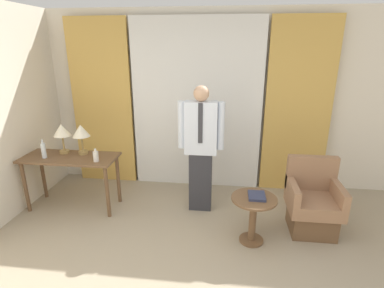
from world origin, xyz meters
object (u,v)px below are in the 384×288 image
(bottle_near_edge, at_px, (96,156))
(side_table, at_px, (253,212))
(book, at_px, (257,196))
(table_lamp_right, at_px, (81,132))
(desk, at_px, (71,165))
(person, at_px, (201,145))
(bottle_by_lamp, at_px, (44,150))
(armchair, at_px, (312,205))
(table_lamp_left, at_px, (62,132))

(bottle_near_edge, distance_m, side_table, 2.08)
(bottle_near_edge, distance_m, book, 2.07)
(table_lamp_right, height_order, bottle_near_edge, table_lamp_right)
(book, bearing_deg, desk, 168.69)
(person, height_order, side_table, person)
(desk, relative_size, bottle_by_lamp, 4.98)
(bottle_by_lamp, bearing_deg, desk, 14.31)
(person, bearing_deg, desk, -174.89)
(bottle_near_edge, relative_size, bottle_by_lamp, 0.67)
(bottle_near_edge, xyz_separation_m, armchair, (2.73, -0.06, -0.48))
(table_lamp_left, xyz_separation_m, table_lamp_right, (0.28, 0.00, 0.00))
(book, bearing_deg, side_table, -146.18)
(bottle_by_lamp, distance_m, armchair, 3.51)
(table_lamp_left, bearing_deg, book, -13.43)
(armchair, relative_size, book, 3.92)
(person, relative_size, armchair, 1.92)
(bottle_near_edge, height_order, side_table, bottle_near_edge)
(bottle_near_edge, bearing_deg, table_lamp_left, 156.63)
(table_lamp_right, distance_m, armchair, 3.12)
(desk, height_order, bottle_near_edge, bottle_near_edge)
(table_lamp_left, relative_size, table_lamp_right, 1.00)
(table_lamp_right, xyz_separation_m, side_table, (2.29, -0.64, -0.68))
(person, distance_m, book, 1.01)
(armchair, bearing_deg, side_table, -155.76)
(armchair, bearing_deg, bottle_near_edge, 178.72)
(table_lamp_left, distance_m, person, 1.90)
(desk, xyz_separation_m, side_table, (2.42, -0.51, -0.25))
(person, xyz_separation_m, armchair, (1.40, -0.34, -0.60))
(person, bearing_deg, side_table, -45.21)
(bottle_near_edge, bearing_deg, table_lamp_right, 139.98)
(table_lamp_right, distance_m, bottle_near_edge, 0.45)
(table_lamp_left, height_order, person, person)
(armchair, xyz_separation_m, side_table, (-0.74, -0.33, 0.04))
(desk, distance_m, bottle_by_lamp, 0.39)
(table_lamp_left, xyz_separation_m, bottle_by_lamp, (-0.17, -0.21, -0.20))
(desk, xyz_separation_m, book, (2.45, -0.49, -0.06))
(desk, distance_m, person, 1.79)
(table_lamp_right, relative_size, person, 0.24)
(desk, height_order, armchair, armchair)
(desk, xyz_separation_m, table_lamp_right, (0.14, 0.13, 0.42))
(table_lamp_left, distance_m, table_lamp_right, 0.28)
(person, relative_size, side_table, 3.02)
(table_lamp_left, distance_m, bottle_by_lamp, 0.33)
(bottle_by_lamp, xyz_separation_m, side_table, (2.73, -0.43, -0.47))
(side_table, bearing_deg, desk, 168.12)
(armchair, height_order, book, armchair)
(table_lamp_left, bearing_deg, person, 0.90)
(desk, distance_m, side_table, 2.49)
(armchair, height_order, side_table, armchair)
(bottle_near_edge, bearing_deg, bottle_by_lamp, 176.95)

